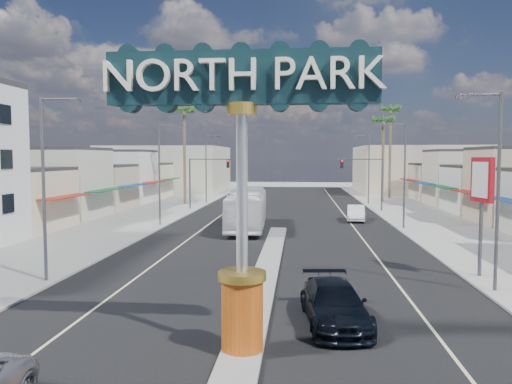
% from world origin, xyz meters
% --- Properties ---
extents(ground, '(160.00, 160.00, 0.00)m').
position_xyz_m(ground, '(0.00, 30.00, 0.00)').
color(ground, gray).
rests_on(ground, ground).
extents(road, '(20.00, 120.00, 0.01)m').
position_xyz_m(road, '(0.00, 30.00, 0.01)').
color(road, black).
rests_on(road, ground).
extents(median_island, '(1.30, 30.00, 0.16)m').
position_xyz_m(median_island, '(0.00, 14.00, 0.08)').
color(median_island, gray).
rests_on(median_island, ground).
extents(sidewalk_left, '(8.00, 120.00, 0.12)m').
position_xyz_m(sidewalk_left, '(-14.00, 30.00, 0.06)').
color(sidewalk_left, gray).
rests_on(sidewalk_left, ground).
extents(sidewalk_right, '(8.00, 120.00, 0.12)m').
position_xyz_m(sidewalk_right, '(14.00, 30.00, 0.06)').
color(sidewalk_right, gray).
rests_on(sidewalk_right, ground).
extents(storefront_row_left, '(12.00, 42.00, 6.00)m').
position_xyz_m(storefront_row_left, '(-24.00, 43.00, 3.00)').
color(storefront_row_left, beige).
rests_on(storefront_row_left, ground).
extents(storefront_row_right, '(12.00, 42.00, 6.00)m').
position_xyz_m(storefront_row_right, '(24.00, 43.00, 3.00)').
color(storefront_row_right, '#B7B29E').
rests_on(storefront_row_right, ground).
extents(backdrop_far_left, '(20.00, 20.00, 8.00)m').
position_xyz_m(backdrop_far_left, '(-22.00, 75.00, 4.00)').
color(backdrop_far_left, '#B7B29E').
rests_on(backdrop_far_left, ground).
extents(backdrop_far_right, '(20.00, 20.00, 8.00)m').
position_xyz_m(backdrop_far_right, '(22.00, 75.00, 4.00)').
color(backdrop_far_right, beige).
rests_on(backdrop_far_right, ground).
extents(gateway_sign, '(8.20, 1.50, 9.15)m').
position_xyz_m(gateway_sign, '(0.00, 1.98, 5.93)').
color(gateway_sign, '#BC3E0E').
rests_on(gateway_sign, median_island).
extents(traffic_signal_left, '(5.09, 0.45, 6.00)m').
position_xyz_m(traffic_signal_left, '(-9.18, 43.99, 4.27)').
color(traffic_signal_left, '#47474C').
rests_on(traffic_signal_left, ground).
extents(traffic_signal_right, '(5.09, 0.45, 6.00)m').
position_xyz_m(traffic_signal_right, '(9.18, 43.99, 4.27)').
color(traffic_signal_right, '#47474C').
rests_on(traffic_signal_right, ground).
extents(streetlight_l_near, '(2.03, 0.22, 9.00)m').
position_xyz_m(streetlight_l_near, '(-10.43, 10.00, 5.07)').
color(streetlight_l_near, '#47474C').
rests_on(streetlight_l_near, ground).
extents(streetlight_l_mid, '(2.03, 0.22, 9.00)m').
position_xyz_m(streetlight_l_mid, '(-10.43, 30.00, 5.07)').
color(streetlight_l_mid, '#47474C').
rests_on(streetlight_l_mid, ground).
extents(streetlight_l_far, '(2.03, 0.22, 9.00)m').
position_xyz_m(streetlight_l_far, '(-10.43, 52.00, 5.07)').
color(streetlight_l_far, '#47474C').
rests_on(streetlight_l_far, ground).
extents(streetlight_r_near, '(2.03, 0.22, 9.00)m').
position_xyz_m(streetlight_r_near, '(10.43, 10.00, 5.07)').
color(streetlight_r_near, '#47474C').
rests_on(streetlight_r_near, ground).
extents(streetlight_r_mid, '(2.03, 0.22, 9.00)m').
position_xyz_m(streetlight_r_mid, '(10.43, 30.00, 5.07)').
color(streetlight_r_mid, '#47474C').
rests_on(streetlight_r_mid, ground).
extents(streetlight_r_far, '(2.03, 0.22, 9.00)m').
position_xyz_m(streetlight_r_far, '(10.43, 52.00, 5.07)').
color(streetlight_r_far, '#47474C').
rests_on(streetlight_r_far, ground).
extents(palm_left_far, '(2.60, 2.60, 13.10)m').
position_xyz_m(palm_left_far, '(-13.00, 50.00, 11.50)').
color(palm_left_far, brown).
rests_on(palm_left_far, ground).
extents(palm_right_mid, '(2.60, 2.60, 12.10)m').
position_xyz_m(palm_right_mid, '(13.00, 56.00, 10.60)').
color(palm_right_mid, brown).
rests_on(palm_right_mid, ground).
extents(palm_right_far, '(2.60, 2.60, 14.10)m').
position_xyz_m(palm_right_far, '(15.00, 62.00, 12.39)').
color(palm_right_far, brown).
rests_on(palm_right_far, ground).
extents(suv_right, '(2.69, 5.45, 1.53)m').
position_xyz_m(suv_right, '(3.05, 5.06, 0.76)').
color(suv_right, black).
rests_on(suv_right, ground).
extents(car_parked_right, '(2.04, 4.75, 1.52)m').
position_xyz_m(car_parked_right, '(7.17, 35.35, 0.76)').
color(car_parked_right, white).
rests_on(car_parked_right, ground).
extents(city_bus, '(3.29, 12.23, 3.38)m').
position_xyz_m(city_bus, '(-2.72, 29.14, 1.69)').
color(city_bus, white).
rests_on(city_bus, ground).
extents(bank_pylon_sign, '(0.54, 1.89, 6.01)m').
position_xyz_m(bank_pylon_sign, '(10.88, 12.81, 4.67)').
color(bank_pylon_sign, '#47474C').
rests_on(bank_pylon_sign, sidewalk_right).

